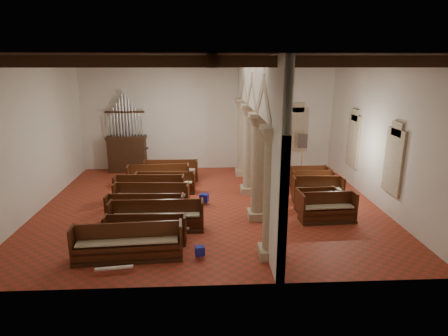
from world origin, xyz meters
TOP-DOWN VIEW (x-y plane):
  - floor at (0.00, 0.00)m, footprint 14.00×14.00m
  - ceiling at (0.00, 0.00)m, footprint 14.00×14.00m
  - wall_back at (0.00, 6.00)m, footprint 14.00×0.02m
  - wall_front at (0.00, -6.00)m, footprint 14.00×0.02m
  - wall_left at (-7.00, 0.00)m, footprint 0.02×12.00m
  - wall_right at (7.00, 0.00)m, footprint 0.02×12.00m
  - ceiling_beams at (0.00, 0.00)m, footprint 13.80×11.80m
  - arcade at (1.80, 0.00)m, footprint 0.90×11.90m
  - window_right_a at (6.98, -1.50)m, footprint 0.03×1.00m
  - window_right_b at (6.98, 2.50)m, footprint 0.03×1.00m
  - window_back at (5.00, 5.98)m, footprint 1.00×0.03m
  - pipe_organ at (-4.50, 5.50)m, footprint 2.10×0.85m
  - lectern at (-3.65, 5.49)m, footprint 0.68×0.71m
  - dossal_curtain at (3.50, 5.92)m, footprint 1.80×0.07m
  - processional_banner at (5.20, 5.17)m, footprint 0.48×0.61m
  - hymnal_box_a at (-0.40, -4.49)m, footprint 0.33×0.29m
  - hymnal_box_b at (-1.57, -3.08)m, footprint 0.35×0.29m
  - hymnal_box_c at (-0.27, 0.14)m, footprint 0.41×0.37m
  - tube_heater_a at (-2.83, -5.24)m, footprint 1.07×0.24m
  - tube_heater_b at (-1.37, -2.71)m, footprint 1.15×0.22m
  - nave_pew_0 at (-2.56, -4.45)m, footprint 3.32×0.96m
  - nave_pew_1 at (-2.19, -3.41)m, footprint 2.68×0.69m
  - nave_pew_2 at (-1.95, -2.40)m, footprint 3.34×0.74m
  - nave_pew_3 at (-2.51, -1.46)m, footprint 2.95×0.76m
  - nave_pew_4 at (-2.44, -0.15)m, footprint 3.13×0.90m
  - nave_pew_5 at (-2.63, 0.64)m, footprint 3.03×0.86m
  - nave_pew_6 at (-2.05, 1.70)m, footprint 2.77×0.79m
  - nave_pew_7 at (-2.47, 2.59)m, footprint 3.00×0.92m
  - nave_pew_8 at (-1.96, 3.65)m, footprint 2.74×0.73m
  - aisle_pew_0 at (4.40, -1.92)m, footprint 2.13×0.85m
  - aisle_pew_1 at (4.27, -0.82)m, footprint 1.68×0.74m
  - aisle_pew_2 at (4.62, 0.13)m, footprint 2.17×0.88m
  - aisle_pew_3 at (4.79, 1.46)m, footprint 1.93×0.70m
  - aisle_pew_4 at (4.82, 2.32)m, footprint 1.80×0.71m

SIDE VIEW (x-z plane):
  - floor at x=0.00m, z-range 0.00..0.00m
  - tube_heater_a at x=-2.83m, z-range 0.11..0.21m
  - tube_heater_b at x=-1.37m, z-range 0.10..0.22m
  - hymnal_box_a at x=-0.40m, z-range 0.10..0.38m
  - hymnal_box_b at x=-1.57m, z-range 0.10..0.43m
  - hymnal_box_c at x=-0.27m, z-range 0.10..0.45m
  - nave_pew_6 at x=-2.05m, z-range -0.16..0.80m
  - aisle_pew_1 at x=4.27m, z-range -0.15..0.79m
  - nave_pew_1 at x=-2.19m, z-range -0.17..0.81m
  - nave_pew_3 at x=-2.51m, z-range -0.17..0.84m
  - aisle_pew_4 at x=4.82m, z-range -0.16..0.84m
  - aisle_pew_3 at x=4.79m, z-range -0.16..0.84m
  - nave_pew_4 at x=-2.44m, z-range -0.18..0.86m
  - nave_pew_8 at x=-1.96m, z-range -0.18..0.87m
  - nave_pew_7 at x=-2.47m, z-range -0.19..0.91m
  - nave_pew_2 at x=-1.95m, z-range -0.19..0.91m
  - nave_pew_0 at x=-2.56m, z-range -0.19..0.93m
  - nave_pew_5 at x=-2.63m, z-range -0.19..0.95m
  - aisle_pew_0 at x=4.40m, z-range -0.18..0.94m
  - aisle_pew_2 at x=4.62m, z-range -0.18..0.95m
  - lectern at x=-3.65m, z-range -0.12..1.29m
  - processional_banner at x=5.20m, z-range -0.35..1.91m
  - dossal_curtain at x=3.50m, z-range 0.08..2.25m
  - pipe_organ at x=-4.50m, z-range -0.83..3.57m
  - window_right_a at x=6.98m, z-range 1.10..3.30m
  - window_right_b at x=6.98m, z-range 1.10..3.30m
  - window_back at x=5.00m, z-range 1.10..3.30m
  - wall_back at x=0.00m, z-range 0.00..6.00m
  - wall_front at x=0.00m, z-range 0.00..6.00m
  - wall_left at x=-7.00m, z-range 0.00..6.00m
  - wall_right at x=7.00m, z-range 0.00..6.00m
  - arcade at x=1.80m, z-range 0.56..6.56m
  - ceiling_beams at x=0.00m, z-range 5.67..5.97m
  - ceiling at x=0.00m, z-range 6.00..6.00m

